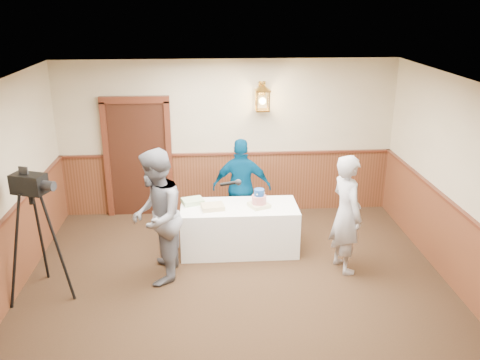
{
  "coord_description": "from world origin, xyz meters",
  "views": [
    {
      "loc": [
        -0.37,
        -5.31,
        3.79
      ],
      "look_at": [
        0.1,
        1.7,
        1.25
      ],
      "focal_mm": 38.0,
      "sensor_mm": 36.0,
      "label": 1
    }
  ],
  "objects_px": {
    "sheet_cake_green": "(193,201)",
    "interviewer": "(156,217)",
    "baker": "(346,214)",
    "tiered_cake": "(259,200)",
    "sheet_cake_yellow": "(213,207)",
    "tv_camera_rig": "(38,243)",
    "assistant_p": "(242,187)",
    "display_table": "(239,228)"
  },
  "relations": [
    {
      "from": "assistant_p",
      "to": "baker",
      "type": "bearing_deg",
      "value": 143.45
    },
    {
      "from": "tiered_cake",
      "to": "tv_camera_rig",
      "type": "bearing_deg",
      "value": -160.51
    },
    {
      "from": "interviewer",
      "to": "assistant_p",
      "type": "height_order",
      "value": "interviewer"
    },
    {
      "from": "sheet_cake_yellow",
      "to": "sheet_cake_green",
      "type": "bearing_deg",
      "value": 142.39
    },
    {
      "from": "sheet_cake_green",
      "to": "assistant_p",
      "type": "height_order",
      "value": "assistant_p"
    },
    {
      "from": "display_table",
      "to": "tiered_cake",
      "type": "xyz_separation_m",
      "value": [
        0.3,
        -0.05,
        0.49
      ]
    },
    {
      "from": "interviewer",
      "to": "tv_camera_rig",
      "type": "height_order",
      "value": "interviewer"
    },
    {
      "from": "display_table",
      "to": "tiered_cake",
      "type": "height_order",
      "value": "tiered_cake"
    },
    {
      "from": "display_table",
      "to": "tv_camera_rig",
      "type": "height_order",
      "value": "tv_camera_rig"
    },
    {
      "from": "baker",
      "to": "tv_camera_rig",
      "type": "xyz_separation_m",
      "value": [
        -4.19,
        -0.41,
        -0.11
      ]
    },
    {
      "from": "sheet_cake_yellow",
      "to": "sheet_cake_green",
      "type": "xyz_separation_m",
      "value": [
        -0.31,
        0.24,
        0.0
      ]
    },
    {
      "from": "interviewer",
      "to": "baker",
      "type": "bearing_deg",
      "value": 94.94
    },
    {
      "from": "tiered_cake",
      "to": "interviewer",
      "type": "distance_m",
      "value": 1.67
    },
    {
      "from": "assistant_p",
      "to": "display_table",
      "type": "bearing_deg",
      "value": 88.85
    },
    {
      "from": "assistant_p",
      "to": "tv_camera_rig",
      "type": "distance_m",
      "value": 3.28
    },
    {
      "from": "baker",
      "to": "display_table",
      "type": "bearing_deg",
      "value": 50.27
    },
    {
      "from": "tiered_cake",
      "to": "sheet_cake_green",
      "type": "xyz_separation_m",
      "value": [
        -1.02,
        0.2,
        -0.08
      ]
    },
    {
      "from": "sheet_cake_green",
      "to": "tv_camera_rig",
      "type": "xyz_separation_m",
      "value": [
        -1.99,
        -1.26,
        -0.01
      ]
    },
    {
      "from": "interviewer",
      "to": "sheet_cake_yellow",
      "type": "bearing_deg",
      "value": 135.01
    },
    {
      "from": "baker",
      "to": "assistant_p",
      "type": "bearing_deg",
      "value": 32.14
    },
    {
      "from": "display_table",
      "to": "sheet_cake_green",
      "type": "relative_size",
      "value": 5.66
    },
    {
      "from": "tiered_cake",
      "to": "interviewer",
      "type": "relative_size",
      "value": 0.19
    },
    {
      "from": "sheet_cake_green",
      "to": "tv_camera_rig",
      "type": "relative_size",
      "value": 0.19
    },
    {
      "from": "sheet_cake_yellow",
      "to": "interviewer",
      "type": "distance_m",
      "value": 1.06
    },
    {
      "from": "assistant_p",
      "to": "interviewer",
      "type": "bearing_deg",
      "value": 54.59
    },
    {
      "from": "sheet_cake_green",
      "to": "baker",
      "type": "bearing_deg",
      "value": -21.04
    },
    {
      "from": "tiered_cake",
      "to": "sheet_cake_green",
      "type": "relative_size",
      "value": 1.15
    },
    {
      "from": "display_table",
      "to": "baker",
      "type": "height_order",
      "value": "baker"
    },
    {
      "from": "assistant_p",
      "to": "sheet_cake_yellow",
      "type": "bearing_deg",
      "value": 61.7
    },
    {
      "from": "tiered_cake",
      "to": "interviewer",
      "type": "bearing_deg",
      "value": -153.44
    },
    {
      "from": "sheet_cake_yellow",
      "to": "interviewer",
      "type": "bearing_deg",
      "value": -137.89
    },
    {
      "from": "sheet_cake_yellow",
      "to": "tv_camera_rig",
      "type": "bearing_deg",
      "value": -155.97
    },
    {
      "from": "sheet_cake_yellow",
      "to": "baker",
      "type": "bearing_deg",
      "value": -17.84
    },
    {
      "from": "interviewer",
      "to": "sheet_cake_green",
      "type": "bearing_deg",
      "value": 156.33
    },
    {
      "from": "baker",
      "to": "assistant_p",
      "type": "distance_m",
      "value": 1.92
    },
    {
      "from": "sheet_cake_green",
      "to": "interviewer",
      "type": "distance_m",
      "value": 1.07
    },
    {
      "from": "tiered_cake",
      "to": "tv_camera_rig",
      "type": "xyz_separation_m",
      "value": [
        -3.01,
        -1.06,
        -0.09
      ]
    },
    {
      "from": "interviewer",
      "to": "tv_camera_rig",
      "type": "bearing_deg",
      "value": -75.24
    },
    {
      "from": "tiered_cake",
      "to": "sheet_cake_green",
      "type": "distance_m",
      "value": 1.04
    },
    {
      "from": "baker",
      "to": "tiered_cake",
      "type": "bearing_deg",
      "value": 46.56
    },
    {
      "from": "tv_camera_rig",
      "to": "baker",
      "type": "bearing_deg",
      "value": 24.95
    },
    {
      "from": "baker",
      "to": "tv_camera_rig",
      "type": "distance_m",
      "value": 4.21
    }
  ]
}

